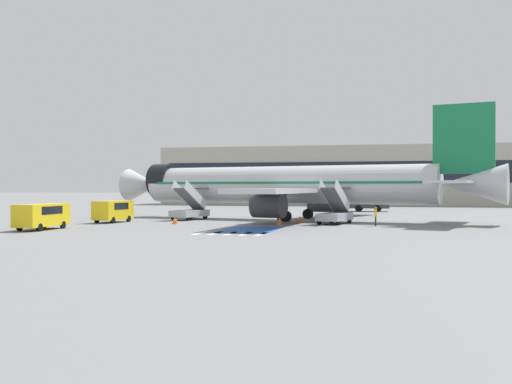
# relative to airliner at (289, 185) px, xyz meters

# --- Properties ---
(ground_plane) EXTENTS (600.00, 600.00, 0.00)m
(ground_plane) POSITION_rel_airliner_xyz_m (0.57, -0.69, -3.77)
(ground_plane) COLOR slate
(apron_leadline_yellow) EXTENTS (74.78, 18.62, 0.01)m
(apron_leadline_yellow) POSITION_rel_airliner_xyz_m (-0.66, 0.16, -3.76)
(apron_leadline_yellow) COLOR gold
(apron_leadline_yellow) RESTS_ON ground_plane
(apron_stand_patch_blue) EXTENTS (4.31, 8.74, 0.01)m
(apron_stand_patch_blue) POSITION_rel_airliner_xyz_m (-0.66, -15.50, -3.76)
(apron_stand_patch_blue) COLOR #2856A8
(apron_stand_patch_blue) RESTS_ON ground_plane
(apron_walkway_bar_0) EXTENTS (0.44, 3.60, 0.01)m
(apron_walkway_bar_0) POSITION_rel_airliner_xyz_m (-3.66, -19.71, -3.76)
(apron_walkway_bar_0) COLOR silver
(apron_walkway_bar_0) RESTS_ON ground_plane
(apron_walkway_bar_1) EXTENTS (0.44, 3.60, 0.01)m
(apron_walkway_bar_1) POSITION_rel_airliner_xyz_m (-2.46, -19.71, -3.76)
(apron_walkway_bar_1) COLOR silver
(apron_walkway_bar_1) RESTS_ON ground_plane
(apron_walkway_bar_2) EXTENTS (0.44, 3.60, 0.01)m
(apron_walkway_bar_2) POSITION_rel_airliner_xyz_m (-1.26, -19.71, -3.76)
(apron_walkway_bar_2) COLOR silver
(apron_walkway_bar_2) RESTS_ON ground_plane
(apron_walkway_bar_3) EXTENTS (0.44, 3.60, 0.01)m
(apron_walkway_bar_3) POSITION_rel_airliner_xyz_m (-0.06, -19.71, -3.76)
(apron_walkway_bar_3) COLOR silver
(apron_walkway_bar_3) RESTS_ON ground_plane
(apron_walkway_bar_4) EXTENTS (0.44, 3.60, 0.01)m
(apron_walkway_bar_4) POSITION_rel_airliner_xyz_m (1.14, -19.71, -3.76)
(apron_walkway_bar_4) COLOR silver
(apron_walkway_bar_4) RESTS_ON ground_plane
(airliner) EXTENTS (43.09, 35.53, 11.45)m
(airliner) POSITION_rel_airliner_xyz_m (0.00, 0.00, 0.00)
(airliner) COLOR silver
(airliner) RESTS_ON ground_plane
(boarding_stairs_forward) EXTENTS (3.29, 5.54, 4.27)m
(boarding_stairs_forward) POSITION_rel_airliner_xyz_m (-10.55, -2.09, -2.74)
(boarding_stairs_forward) COLOR #ADB2BA
(boarding_stairs_forward) RESTS_ON ground_plane
(boarding_stairs_aft) EXTENTS (3.29, 5.54, 4.32)m
(boarding_stairs_aft) POSITION_rel_airliner_xyz_m (5.45, -6.04, -2.74)
(boarding_stairs_aft) COLOR #ADB2BA
(boarding_stairs_aft) RESTS_ON ground_plane
(fuel_tanker) EXTENTS (10.83, 3.00, 3.36)m
(fuel_tanker) POSITION_rel_airliner_xyz_m (5.31, 24.72, -2.08)
(fuel_tanker) COLOR #38383D
(fuel_tanker) RESTS_ON ground_plane
(service_van_0) EXTENTS (2.06, 5.55, 2.14)m
(service_van_0) POSITION_rel_airliner_xyz_m (-17.59, -19.24, -2.49)
(service_van_0) COLOR yellow
(service_van_0) RESTS_ON ground_plane
(service_van_1) EXTENTS (2.58, 4.76, 2.16)m
(service_van_1) POSITION_rel_airliner_xyz_m (-16.46, -8.48, -2.48)
(service_van_1) COLOR yellow
(service_van_1) RESTS_ON ground_plane
(ground_crew_0) EXTENTS (0.23, 0.43, 1.76)m
(ground_crew_0) POSITION_rel_airliner_xyz_m (9.35, -8.64, -2.75)
(ground_crew_0) COLOR #2D2D33
(ground_crew_0) RESTS_ON ground_plane
(ground_crew_1) EXTENTS (0.37, 0.48, 1.67)m
(ground_crew_1) POSITION_rel_airliner_xyz_m (-0.18, -5.53, -2.81)
(ground_crew_1) COLOR black
(ground_crew_1) RESTS_ON ground_plane
(traffic_cone_0) EXTENTS (0.60, 0.60, 0.67)m
(traffic_cone_0) POSITION_rel_airliner_xyz_m (-9.58, -9.34, -3.43)
(traffic_cone_0) COLOR orange
(traffic_cone_0) RESTS_ON ground_plane
(traffic_cone_1) EXTENTS (0.61, 0.61, 0.68)m
(traffic_cone_1) POSITION_rel_airliner_xyz_m (1.90, -5.13, -3.43)
(traffic_cone_1) COLOR orange
(traffic_cone_1) RESTS_ON ground_plane
(traffic_cone_2) EXTENTS (0.56, 0.56, 0.62)m
(traffic_cone_2) POSITION_rel_airliner_xyz_m (0.46, -8.52, -3.46)
(traffic_cone_2) COLOR orange
(traffic_cone_2) RESTS_ON ground_plane
(terminal_building) EXTENTS (81.38, 12.10, 11.62)m
(terminal_building) POSITION_rel_airliner_xyz_m (5.45, 57.52, 2.04)
(terminal_building) COLOR #B2AD9E
(terminal_building) RESTS_ON ground_plane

